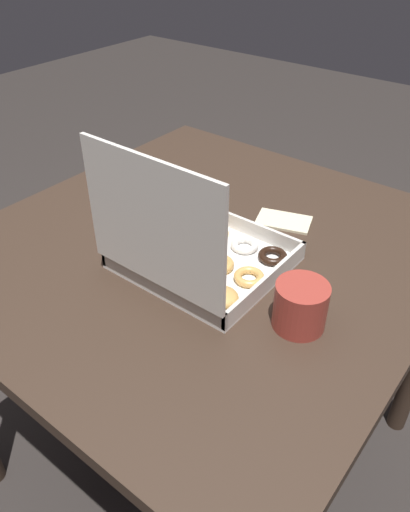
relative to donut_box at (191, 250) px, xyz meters
name	(u,v)px	position (x,y,z in m)	size (l,w,h in m)	color
ground_plane	(205,448)	(0.04, -0.10, -0.83)	(8.00, 8.00, 0.00)	#2D2826
dining_table	(205,282)	(0.04, -0.10, -0.16)	(0.96, 1.00, 0.77)	#38281E
donut_box	(191,250)	(0.00, 0.00, 0.00)	(0.31, 0.29, 0.29)	white
coffee_mug	(301,305)	(-0.24, 0.00, -0.01)	(0.09, 0.09, 0.09)	#A3382D
paper_napkin	(284,221)	(-0.05, -0.28, -0.05)	(0.14, 0.11, 0.01)	beige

